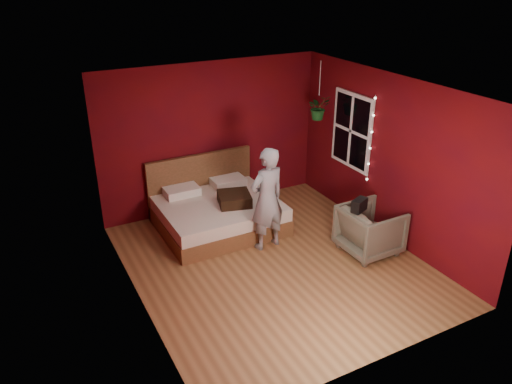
% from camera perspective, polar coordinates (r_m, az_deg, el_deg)
% --- Properties ---
extents(floor, '(4.50, 4.50, 0.00)m').
position_cam_1_polar(floor, '(7.48, 2.17, -8.17)').
color(floor, olive).
rests_on(floor, ground).
extents(room_walls, '(4.04, 4.54, 2.62)m').
position_cam_1_polar(room_walls, '(6.71, 2.40, 3.93)').
color(room_walls, '#600A0A').
rests_on(room_walls, ground).
extents(window, '(0.05, 0.97, 1.27)m').
position_cam_1_polar(window, '(8.53, 10.87, 6.89)').
color(window, white).
rests_on(window, room_walls).
extents(fairy_lights, '(0.04, 0.04, 1.45)m').
position_cam_1_polar(fairy_lights, '(8.13, 13.00, 5.80)').
color(fairy_lights, silver).
rests_on(fairy_lights, room_walls).
extents(bed, '(1.92, 1.63, 1.05)m').
position_cam_1_polar(bed, '(8.37, -4.52, -2.18)').
color(bed, brown).
rests_on(bed, ground).
extents(person, '(0.65, 0.47, 1.64)m').
position_cam_1_polar(person, '(7.51, 1.27, -0.81)').
color(person, gray).
rests_on(person, ground).
extents(armchair, '(0.83, 0.81, 0.75)m').
position_cam_1_polar(armchair, '(7.77, 12.90, -4.24)').
color(armchair, '#5E5B4A').
rests_on(armchair, ground).
extents(handbag, '(0.30, 0.23, 0.19)m').
position_cam_1_polar(handbag, '(7.43, 11.73, -1.47)').
color(handbag, black).
rests_on(handbag, armchair).
extents(throw_pillow, '(0.62, 0.62, 0.18)m').
position_cam_1_polar(throw_pillow, '(8.10, -2.49, -0.78)').
color(throw_pillow, black).
rests_on(throw_pillow, bed).
extents(hanging_plant, '(0.39, 0.34, 0.99)m').
position_cam_1_polar(hanging_plant, '(8.62, 7.15, 9.57)').
color(hanging_plant, silver).
rests_on(hanging_plant, room_walls).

